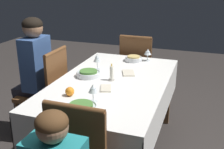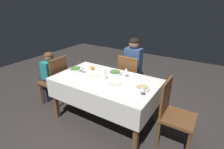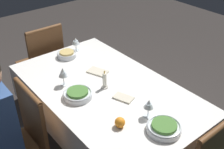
{
  "view_description": "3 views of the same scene",
  "coord_description": "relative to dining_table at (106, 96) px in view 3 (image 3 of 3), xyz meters",
  "views": [
    {
      "loc": [
        2.16,
        0.75,
        1.62
      ],
      "look_at": [
        0.09,
        0.03,
        0.82
      ],
      "focal_mm": 45.0,
      "sensor_mm": 36.0,
      "label": 1
    },
    {
      "loc": [
        -1.37,
        1.98,
        1.84
      ],
      "look_at": [
        -0.08,
        -0.06,
        0.81
      ],
      "focal_mm": 28.0,
      "sensor_mm": 36.0,
      "label": 2
    },
    {
      "loc": [
        1.44,
        -1.09,
        1.99
      ],
      "look_at": [
        0.06,
        0.01,
        0.87
      ],
      "focal_mm": 45.0,
      "sensor_mm": 36.0,
      "label": 3
    }
  ],
  "objects": [
    {
      "name": "napkin_red_folded",
      "position": [
        0.2,
        0.01,
        0.1
      ],
      "size": [
        0.16,
        0.13,
        0.01
      ],
      "rotation": [
        0.0,
        0.0,
        0.34
      ],
      "color": "beige",
      "rests_on": "dining_table"
    },
    {
      "name": "bowl_west",
      "position": [
        -0.61,
        0.02,
        0.12
      ],
      "size": [
        0.18,
        0.18,
        0.06
      ],
      "color": "silver",
      "rests_on": "dining_table"
    },
    {
      "name": "wine_glass_south",
      "position": [
        -0.23,
        -0.23,
        0.2
      ],
      "size": [
        0.07,
        0.07,
        0.16
      ],
      "color": "white",
      "rests_on": "dining_table"
    },
    {
      "name": "orange_fruit",
      "position": [
        0.41,
        -0.2,
        0.13
      ],
      "size": [
        0.07,
        0.07,
        0.07
      ],
      "primitive_type": "sphere",
      "color": "orange",
      "rests_on": "dining_table"
    },
    {
      "name": "bowl_east",
      "position": [
        0.62,
        -0.01,
        0.12
      ],
      "size": [
        0.22,
        0.22,
        0.06
      ],
      "color": "silver",
      "rests_on": "dining_table"
    },
    {
      "name": "wine_glass_west",
      "position": [
        -0.67,
        0.16,
        0.18
      ],
      "size": [
        0.08,
        0.08,
        0.13
      ],
      "color": "white",
      "rests_on": "dining_table"
    },
    {
      "name": "chair_south",
      "position": [
        -0.07,
        -0.71,
        -0.12
      ],
      "size": [
        0.41,
        0.42,
        0.94
      ],
      "color": "brown",
      "rests_on": "ground_plane"
    },
    {
      "name": "dining_table",
      "position": [
        0.0,
        0.0,
        0.0
      ],
      "size": [
        1.58,
        0.93,
        0.73
      ],
      "color": "white",
      "rests_on": "ground_plane"
    },
    {
      "name": "chair_west",
      "position": [
        -1.04,
        -0.04,
        -0.12
      ],
      "size": [
        0.42,
        0.41,
        0.94
      ],
      "rotation": [
        0.0,
        0.0,
        -1.57
      ],
      "color": "brown",
      "rests_on": "ground_plane"
    },
    {
      "name": "candle_centerpiece",
      "position": [
        0.0,
        -0.01,
        0.15
      ],
      "size": [
        0.06,
        0.06,
        0.15
      ],
      "color": "beige",
      "rests_on": "dining_table"
    },
    {
      "name": "napkin_spare_side",
      "position": [
        -0.22,
        0.08,
        0.1
      ],
      "size": [
        0.19,
        0.16,
        0.01
      ],
      "rotation": [
        0.0,
        0.0,
        0.37
      ],
      "color": "beige",
      "rests_on": "dining_table"
    },
    {
      "name": "wine_glass_east",
      "position": [
        0.45,
        0.01,
        0.19
      ],
      "size": [
        0.07,
        0.07,
        0.14
      ],
      "color": "white",
      "rests_on": "dining_table"
    },
    {
      "name": "bowl_south",
      "position": [
        -0.03,
        -0.24,
        0.12
      ],
      "size": [
        0.22,
        0.22,
        0.06
      ],
      "color": "silver",
      "rests_on": "dining_table"
    }
  ]
}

